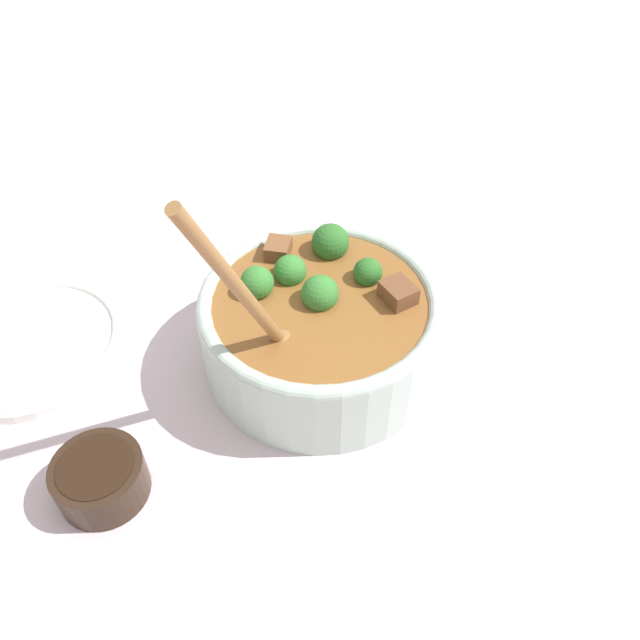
{
  "coord_description": "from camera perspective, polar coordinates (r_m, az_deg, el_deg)",
  "views": [
    {
      "loc": [
        0.16,
        0.42,
        0.52
      ],
      "look_at": [
        0.0,
        0.0,
        0.06
      ],
      "focal_mm": 35.0,
      "sensor_mm": 36.0,
      "label": 1
    }
  ],
  "objects": [
    {
      "name": "condiment_bowl",
      "position": [
        0.61,
        -19.48,
        -13.39
      ],
      "size": [
        0.08,
        0.08,
        0.04
      ],
      "color": "black",
      "rests_on": "ground_plane"
    },
    {
      "name": "empty_plate",
      "position": [
        0.76,
        -24.95,
        -1.98
      ],
      "size": [
        0.21,
        0.21,
        0.02
      ],
      "color": "white",
      "rests_on": "ground_plane"
    },
    {
      "name": "stew_bowl",
      "position": [
        0.65,
        -0.03,
        -0.29
      ],
      "size": [
        0.26,
        0.25,
        0.29
      ],
      "color": "#B2C6BC",
      "rests_on": "ground_plane"
    },
    {
      "name": "ground_plane",
      "position": [
        0.69,
        -0.0,
        -3.56
      ],
      "size": [
        4.0,
        4.0,
        0.0
      ],
      "primitive_type": "plane",
      "color": "silver"
    }
  ]
}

